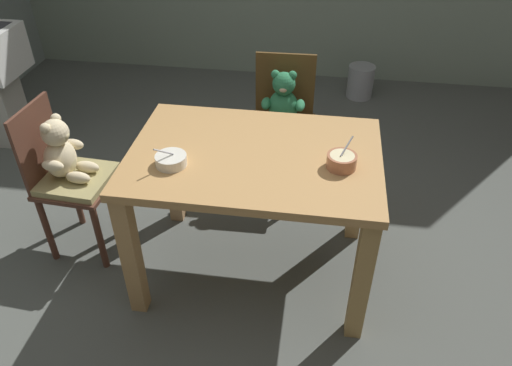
{
  "coord_description": "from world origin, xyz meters",
  "views": [
    {
      "loc": [
        0.28,
        -1.87,
        1.99
      ],
      "look_at": [
        0.0,
        0.05,
        0.54
      ],
      "focal_mm": 34.69,
      "sensor_mm": 36.0,
      "label": 1
    }
  ],
  "objects_px": {
    "dining_table": "(254,177)",
    "metal_pail": "(360,81)",
    "porridge_bowl_terracotta_near_right": "(342,161)",
    "teddy_chair_near_left": "(67,167)",
    "teddy_chair_far_center": "(283,111)",
    "porridge_bowl_white_near_left": "(171,160)"
  },
  "relations": [
    {
      "from": "porridge_bowl_white_near_left",
      "to": "metal_pail",
      "type": "bearing_deg",
      "value": 67.5
    },
    {
      "from": "dining_table",
      "to": "porridge_bowl_terracotta_near_right",
      "type": "distance_m",
      "value": 0.43
    },
    {
      "from": "dining_table",
      "to": "porridge_bowl_white_near_left",
      "type": "height_order",
      "value": "porridge_bowl_white_near_left"
    },
    {
      "from": "teddy_chair_far_center",
      "to": "porridge_bowl_white_near_left",
      "type": "bearing_deg",
      "value": -23.89
    },
    {
      "from": "porridge_bowl_terracotta_near_right",
      "to": "dining_table",
      "type": "bearing_deg",
      "value": 171.88
    },
    {
      "from": "teddy_chair_far_center",
      "to": "porridge_bowl_white_near_left",
      "type": "height_order",
      "value": "porridge_bowl_white_near_left"
    },
    {
      "from": "dining_table",
      "to": "metal_pail",
      "type": "xyz_separation_m",
      "value": [
        0.6,
        2.15,
        -0.47
      ]
    },
    {
      "from": "teddy_chair_near_left",
      "to": "metal_pail",
      "type": "xyz_separation_m",
      "value": [
        1.59,
        2.1,
        -0.39
      ]
    },
    {
      "from": "metal_pail",
      "to": "dining_table",
      "type": "bearing_deg",
      "value": -105.62
    },
    {
      "from": "dining_table",
      "to": "teddy_chair_far_center",
      "type": "bearing_deg",
      "value": 86.3
    },
    {
      "from": "dining_table",
      "to": "porridge_bowl_terracotta_near_right",
      "type": "height_order",
      "value": "porridge_bowl_terracotta_near_right"
    },
    {
      "from": "dining_table",
      "to": "teddy_chair_far_center",
      "type": "height_order",
      "value": "teddy_chair_far_center"
    },
    {
      "from": "dining_table",
      "to": "teddy_chair_far_center",
      "type": "distance_m",
      "value": 0.83
    },
    {
      "from": "teddy_chair_far_center",
      "to": "porridge_bowl_terracotta_near_right",
      "type": "xyz_separation_m",
      "value": [
        0.34,
        -0.88,
        0.25
      ]
    },
    {
      "from": "porridge_bowl_terracotta_near_right",
      "to": "porridge_bowl_white_near_left",
      "type": "distance_m",
      "value": 0.75
    },
    {
      "from": "dining_table",
      "to": "metal_pail",
      "type": "bearing_deg",
      "value": 74.38
    },
    {
      "from": "dining_table",
      "to": "metal_pail",
      "type": "distance_m",
      "value": 2.28
    },
    {
      "from": "teddy_chair_far_center",
      "to": "porridge_bowl_terracotta_near_right",
      "type": "distance_m",
      "value": 0.98
    },
    {
      "from": "teddy_chair_near_left",
      "to": "porridge_bowl_terracotta_near_right",
      "type": "distance_m",
      "value": 1.41
    },
    {
      "from": "teddy_chair_near_left",
      "to": "teddy_chair_far_center",
      "type": "bearing_deg",
      "value": 40.04
    },
    {
      "from": "porridge_bowl_terracotta_near_right",
      "to": "metal_pail",
      "type": "relative_size",
      "value": 0.47
    },
    {
      "from": "dining_table",
      "to": "metal_pail",
      "type": "relative_size",
      "value": 4.14
    }
  ]
}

